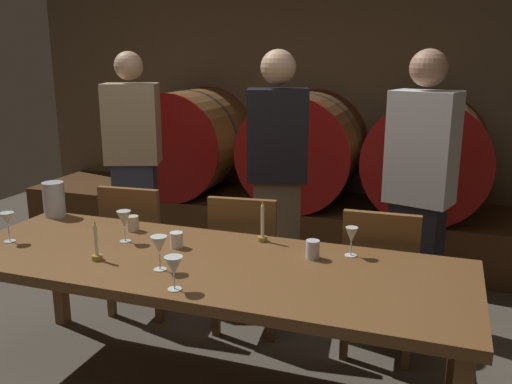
% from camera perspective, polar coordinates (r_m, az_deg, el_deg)
% --- Properties ---
extents(back_wall, '(5.74, 0.24, 2.52)m').
position_cam_1_polar(back_wall, '(5.20, 6.40, 9.53)').
color(back_wall, brown).
rests_on(back_wall, ground).
extents(barrel_shelf, '(5.16, 0.90, 0.43)m').
position_cam_1_polar(barrel_shelf, '(4.88, 4.58, -3.31)').
color(barrel_shelf, '#4C2D16').
rests_on(barrel_shelf, ground).
extents(wine_barrel_left, '(0.94, 0.91, 0.94)m').
position_cam_1_polar(wine_barrel_left, '(5.08, -6.85, 5.22)').
color(wine_barrel_left, brown).
rests_on(wine_barrel_left, barrel_shelf).
extents(wine_barrel_center, '(0.94, 0.91, 0.94)m').
position_cam_1_polar(wine_barrel_center, '(4.71, 5.08, 4.54)').
color(wine_barrel_center, '#513319').
rests_on(wine_barrel_center, barrel_shelf).
extents(wine_barrel_right, '(0.94, 0.91, 0.94)m').
position_cam_1_polar(wine_barrel_right, '(4.57, 17.42, 3.64)').
color(wine_barrel_right, '#513319').
rests_on(wine_barrel_right, barrel_shelf).
extents(dining_table, '(2.52, 0.88, 0.72)m').
position_cam_1_polar(dining_table, '(2.68, -5.48, -8.31)').
color(dining_table, brown).
rests_on(dining_table, ground).
extents(chair_left, '(0.43, 0.43, 0.88)m').
position_cam_1_polar(chair_left, '(3.65, -12.06, -5.20)').
color(chair_left, brown).
rests_on(chair_left, ground).
extents(chair_center, '(0.44, 0.44, 0.88)m').
position_cam_1_polar(chair_center, '(3.34, -0.98, -6.73)').
color(chair_center, brown).
rests_on(chair_center, ground).
extents(chair_right, '(0.42, 0.42, 0.88)m').
position_cam_1_polar(chair_right, '(3.15, 12.75, -8.45)').
color(chair_right, brown).
rests_on(chair_right, ground).
extents(guest_left, '(0.44, 0.36, 1.70)m').
position_cam_1_polar(guest_left, '(4.10, -12.53, 2.46)').
color(guest_left, '#33384C').
rests_on(guest_left, ground).
extents(guest_center, '(0.43, 0.34, 1.71)m').
position_cam_1_polar(guest_center, '(3.55, 2.21, 1.18)').
color(guest_center, brown).
rests_on(guest_center, ground).
extents(guest_right, '(0.43, 0.34, 1.71)m').
position_cam_1_polar(guest_right, '(3.46, 16.60, 0.21)').
color(guest_right, black).
rests_on(guest_right, ground).
extents(candle_left, '(0.05, 0.05, 0.20)m').
position_cam_1_polar(candle_left, '(2.74, -16.23, -5.72)').
color(candle_left, olive).
rests_on(candle_left, dining_table).
extents(candle_right, '(0.05, 0.05, 0.22)m').
position_cam_1_polar(candle_right, '(2.88, 0.68, -3.96)').
color(candle_right, olive).
rests_on(candle_right, dining_table).
extents(pitcher, '(0.13, 0.13, 0.21)m').
position_cam_1_polar(pitcher, '(3.53, -20.24, -0.71)').
color(pitcher, silver).
rests_on(pitcher, dining_table).
extents(wine_glass_far_left, '(0.07, 0.07, 0.16)m').
position_cam_1_polar(wine_glass_far_left, '(3.14, -24.41, -2.66)').
color(wine_glass_far_left, silver).
rests_on(wine_glass_far_left, dining_table).
extents(wine_glass_left, '(0.07, 0.07, 0.17)m').
position_cam_1_polar(wine_glass_left, '(2.94, -13.54, -2.84)').
color(wine_glass_left, silver).
rests_on(wine_glass_left, dining_table).
extents(wine_glass_center, '(0.08, 0.08, 0.16)m').
position_cam_1_polar(wine_glass_center, '(2.53, -10.03, -5.51)').
color(wine_glass_center, silver).
rests_on(wine_glass_center, dining_table).
extents(wine_glass_right, '(0.08, 0.08, 0.15)m').
position_cam_1_polar(wine_glass_right, '(2.32, -8.54, -7.65)').
color(wine_glass_right, silver).
rests_on(wine_glass_right, dining_table).
extents(wine_glass_far_right, '(0.06, 0.06, 0.15)m').
position_cam_1_polar(wine_glass_far_right, '(2.71, 9.89, -4.55)').
color(wine_glass_far_right, silver).
rests_on(wine_glass_far_right, dining_table).
extents(cup_left, '(0.07, 0.07, 0.08)m').
position_cam_1_polar(cup_left, '(3.13, -12.68, -3.20)').
color(cup_left, beige).
rests_on(cup_left, dining_table).
extents(cup_center, '(0.07, 0.07, 0.08)m').
position_cam_1_polar(cup_center, '(2.83, -8.25, -4.95)').
color(cup_center, white).
rests_on(cup_center, dining_table).
extents(cup_right, '(0.07, 0.07, 0.09)m').
position_cam_1_polar(cup_right, '(2.67, 5.90, -5.96)').
color(cup_right, silver).
rests_on(cup_right, dining_table).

